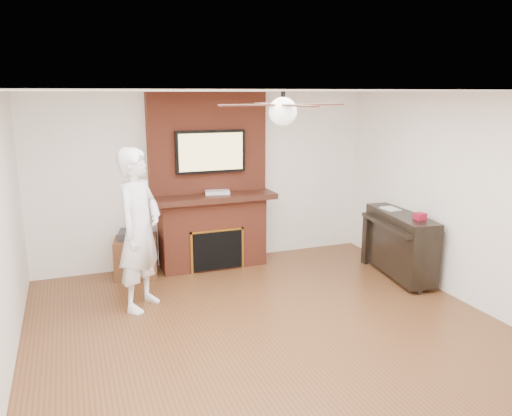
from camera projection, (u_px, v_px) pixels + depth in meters
name	position (u px, v px, depth m)	size (l,w,h in m)	color
room_shell	(282.00, 224.00, 4.81)	(5.36, 5.86, 2.86)	#58321A
fireplace	(211.00, 199.00, 7.19)	(1.78, 0.64, 2.50)	brown
tv	(211.00, 152.00, 7.00)	(1.00, 0.08, 0.60)	black
ceiling_fan	(283.00, 110.00, 4.57)	(1.21, 1.21, 0.31)	black
person	(139.00, 230.00, 5.74)	(0.69, 0.46, 1.89)	white
side_table	(136.00, 255.00, 6.91)	(0.66, 0.66, 0.65)	#542E18
piano	(399.00, 243.00, 6.83)	(0.68, 1.41, 0.98)	black
cable_box	(217.00, 192.00, 7.10)	(0.34, 0.20, 0.05)	silver
candle_orange	(199.00, 266.00, 7.13)	(0.08, 0.08, 0.12)	red
candle_green	(208.00, 266.00, 7.19)	(0.07, 0.07, 0.10)	#397B31
candle_cream	(218.00, 264.00, 7.23)	(0.08, 0.08, 0.12)	beige
candle_blue	(230.00, 263.00, 7.33)	(0.06, 0.06, 0.09)	#313D95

